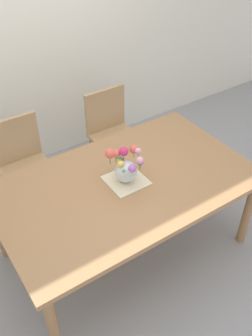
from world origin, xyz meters
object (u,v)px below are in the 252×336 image
Objects in this scene: chair_left at (23,162)px; flower_vase at (126,167)px; dining_table at (125,189)px; chair_right at (112,130)px.

flower_vase is at bearing 117.18° from chair_left.
dining_table is 2.09× the size of chair_left.
flower_vase is (0.01, 0.01, 0.20)m from dining_table.
chair_right is 1.05m from flower_vase.
chair_left is 0.90m from chair_right.
chair_left is (-0.45, 0.91, -0.14)m from dining_table.
chair_right is (0.45, 0.91, -0.14)m from dining_table.
chair_left is at bearing 117.18° from flower_vase.
chair_left is 3.37× the size of flower_vase.
dining_table is 0.20m from flower_vase.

